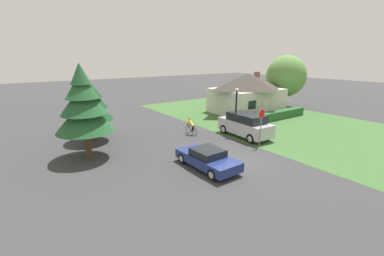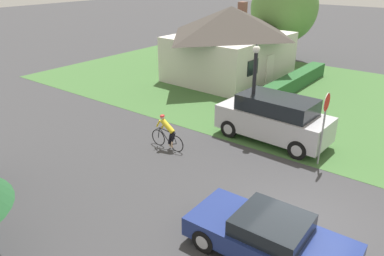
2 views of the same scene
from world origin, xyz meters
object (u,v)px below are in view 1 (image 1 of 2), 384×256
cottage_house (246,92)px  cyclist (191,127)px  deciduous_tree_right (286,76)px  stop_sign (261,120)px  street_lamp (236,107)px  sedan_left_lane (207,158)px  conifer_tall_far (90,103)px  conifer_tall_near (84,106)px  parked_suv_right (245,125)px

cottage_house → cyclist: (-10.88, -3.82, -1.74)m
cyclist → deciduous_tree_right: 18.20m
cyclist → stop_sign: (2.48, -5.53, 1.34)m
street_lamp → cottage_house: bearing=37.9°
deciduous_tree_right → sedan_left_lane: bearing=-155.4°
cottage_house → deciduous_tree_right: size_ratio=1.24×
stop_sign → conifer_tall_far: size_ratio=0.59×
stop_sign → deciduous_tree_right: deciduous_tree_right is taller
conifer_tall_near → stop_sign: bearing=-25.1°
sedan_left_lane → deciduous_tree_right: 23.16m
sedan_left_lane → cottage_house: bearing=-55.4°
deciduous_tree_right → stop_sign: bearing=-149.9°
cyclist → conifer_tall_far: 8.45m
conifer_tall_near → conifer_tall_far: size_ratio=1.28×
cottage_house → cyclist: cottage_house is taller
parked_suv_right → conifer_tall_far: bearing=62.1°
street_lamp → conifer_tall_far: bearing=152.9°
sedan_left_lane → street_lamp: 7.80m
cyclist → conifer_tall_far: size_ratio=0.35×
sedan_left_lane → stop_sign: 5.93m
cottage_house → parked_suv_right: bearing=-135.0°
parked_suv_right → conifer_tall_far: 12.72m
conifer_tall_near → cyclist: bearing=2.0°
cottage_house → sedan_left_lane: bearing=-142.2°
sedan_left_lane → cyclist: size_ratio=2.51×
deciduous_tree_right → parked_suv_right: bearing=-155.8°
sedan_left_lane → conifer_tall_far: size_ratio=0.89×
cottage_house → parked_suv_right: 10.34m
deciduous_tree_right → conifer_tall_far: bearing=-180.0°
parked_suv_right → stop_sign: bearing=161.8°
sedan_left_lane → stop_sign: stop_sign is taller
cottage_house → conifer_tall_near: 20.06m
cyclist → parked_suv_right: parked_suv_right is taller
stop_sign → conifer_tall_far: bearing=-44.0°
cottage_house → stop_sign: cottage_house is taller
conifer_tall_near → deciduous_tree_right: size_ratio=0.92×
stop_sign → conifer_tall_far: 13.27m
stop_sign → conifer_tall_far: (-9.91, 8.76, 1.03)m
cottage_house → street_lamp: 9.80m
sedan_left_lane → conifer_tall_near: bearing=41.4°
sedan_left_lane → deciduous_tree_right: bearing=-66.5°
cottage_house → deciduous_tree_right: (6.70, -0.60, 1.69)m
street_lamp → deciduous_tree_right: (14.43, 5.43, 1.68)m
conifer_tall_near → deciduous_tree_right: 26.54m
sedan_left_lane → parked_suv_right: size_ratio=0.89×
cyclist → parked_suv_right: 4.63m
deciduous_tree_right → cyclist: bearing=-169.6°
conifer_tall_far → deciduous_tree_right: 25.04m
conifer_tall_far → deciduous_tree_right: (25.02, 0.00, 1.06)m
sedan_left_lane → conifer_tall_near: size_ratio=0.69×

